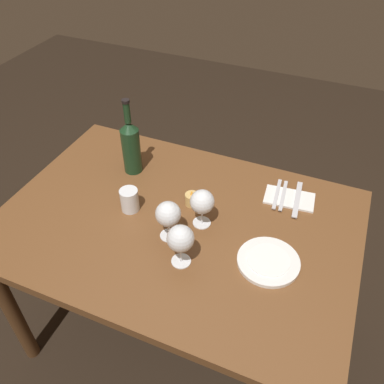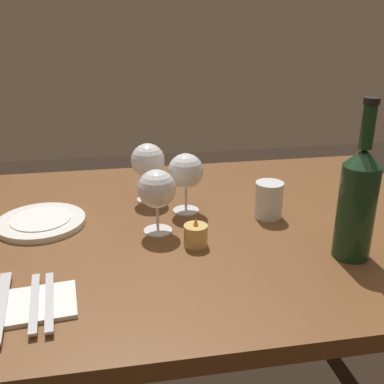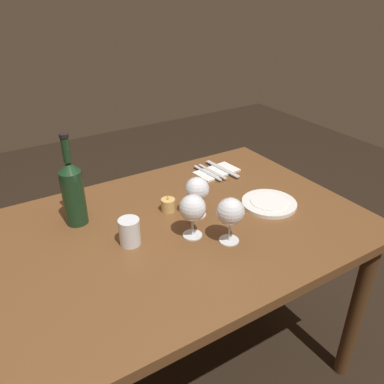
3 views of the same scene
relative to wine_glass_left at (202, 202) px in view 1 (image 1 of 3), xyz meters
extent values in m
plane|color=black|center=(-0.09, -0.02, -0.84)|extent=(6.00, 6.00, 0.00)
cube|color=brown|center=(-0.09, -0.02, -0.12)|extent=(1.30, 0.90, 0.04)
cylinder|color=#50311A|center=(-0.67, -0.40, -0.49)|extent=(0.06, 0.06, 0.70)
cylinder|color=#50311A|center=(-0.67, 0.36, -0.49)|extent=(0.06, 0.06, 0.70)
cylinder|color=#50311A|center=(0.49, 0.36, -0.49)|extent=(0.06, 0.06, 0.70)
cylinder|color=white|center=(0.00, 0.00, -0.10)|extent=(0.07, 0.07, 0.00)
cylinder|color=white|center=(0.00, 0.00, -0.07)|extent=(0.01, 0.01, 0.07)
sphere|color=white|center=(0.00, 0.00, 0.00)|extent=(0.09, 0.09, 0.09)
cylinder|color=maroon|center=(0.00, 0.00, 0.00)|extent=(0.07, 0.07, 0.03)
cylinder|color=white|center=(0.00, -0.19, -0.10)|extent=(0.07, 0.07, 0.00)
cylinder|color=white|center=(0.00, -0.19, -0.06)|extent=(0.01, 0.01, 0.07)
sphere|color=white|center=(0.00, -0.19, 0.01)|extent=(0.09, 0.09, 0.09)
cylinder|color=maroon|center=(0.00, -0.19, 0.01)|extent=(0.07, 0.07, 0.02)
cylinder|color=white|center=(-0.08, -0.10, -0.10)|extent=(0.07, 0.07, 0.00)
cylinder|color=white|center=(-0.08, -0.10, -0.07)|extent=(0.01, 0.01, 0.07)
sphere|color=white|center=(-0.08, -0.10, 0.00)|extent=(0.09, 0.09, 0.09)
cylinder|color=maroon|center=(-0.08, -0.10, 0.00)|extent=(0.07, 0.07, 0.03)
cylinder|color=#19381E|center=(-0.38, 0.18, 0.00)|extent=(0.08, 0.08, 0.20)
cone|color=#19381E|center=(-0.38, 0.18, 0.11)|extent=(0.08, 0.08, 0.03)
cylinder|color=#19381E|center=(-0.38, 0.18, 0.17)|extent=(0.03, 0.03, 0.08)
cylinder|color=black|center=(-0.38, 0.18, 0.22)|extent=(0.03, 0.03, 0.01)
cylinder|color=white|center=(-0.28, -0.03, -0.06)|extent=(0.07, 0.07, 0.09)
cylinder|color=silver|center=(-0.28, -0.03, -0.08)|extent=(0.06, 0.06, 0.03)
cylinder|color=#DBB266|center=(-0.07, 0.08, -0.08)|extent=(0.05, 0.05, 0.05)
cylinder|color=white|center=(-0.07, 0.08, -0.09)|extent=(0.04, 0.04, 0.03)
cone|color=#F99E2D|center=(-0.07, 0.08, -0.05)|extent=(0.01, 0.01, 0.02)
cylinder|color=white|center=(0.27, -0.08, -0.10)|extent=(0.21, 0.21, 0.01)
cylinder|color=white|center=(0.27, -0.08, -0.09)|extent=(0.14, 0.14, 0.00)
cube|color=white|center=(0.27, 0.25, -0.10)|extent=(0.20, 0.13, 0.01)
cube|color=silver|center=(0.24, 0.25, -0.09)|extent=(0.03, 0.18, 0.00)
cube|color=silver|center=(0.22, 0.25, -0.09)|extent=(0.03, 0.18, 0.00)
cube|color=silver|center=(0.30, 0.25, -0.09)|extent=(0.04, 0.21, 0.00)
camera|label=1|loc=(0.37, -0.96, 0.95)|focal=37.73mm
camera|label=2|loc=(0.09, 0.96, 0.38)|focal=43.20mm
camera|label=3|loc=(-0.65, -1.02, 0.65)|focal=36.60mm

